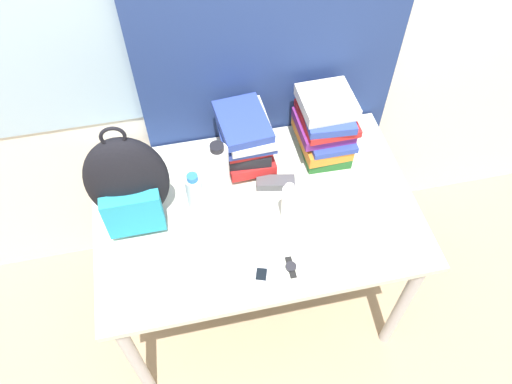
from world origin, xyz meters
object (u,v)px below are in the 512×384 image
object	(u,v)px
sunscreen_bottle	(288,203)
wristwatch	(291,267)
book_stack_left	(246,138)
sports_bottle	(219,172)
backpack	(128,184)
water_bottle	(195,193)
book_stack_center	(325,125)
cell_phone	(261,275)
sunglasses_case	(275,183)

from	to	relation	value
sunscreen_bottle	wristwatch	world-z (taller)	sunscreen_bottle
book_stack_left	wristwatch	size ratio (longest dim) A/B	3.25
book_stack_left	wristwatch	xyz separation A→B (m)	(0.05, -0.52, -0.12)
sports_bottle	wristwatch	xyz separation A→B (m)	(0.18, -0.37, -0.13)
sports_bottle	wristwatch	world-z (taller)	sports_bottle
sports_bottle	wristwatch	distance (m)	0.43
backpack	sports_bottle	world-z (taller)	backpack
sports_bottle	water_bottle	bearing A→B (deg)	-159.18
book_stack_left	wristwatch	bearing A→B (deg)	-84.24
backpack	book_stack_center	distance (m)	0.79
book_stack_left	water_bottle	distance (m)	0.30
water_bottle	cell_phone	distance (m)	0.39
water_bottle	cell_phone	bearing A→B (deg)	-62.82
sports_bottle	sunglasses_case	size ratio (longest dim) A/B	1.76
water_bottle	book_stack_center	bearing A→B (deg)	18.77
water_bottle	sunscreen_bottle	xyz separation A→B (m)	(0.32, -0.12, 0.00)
book_stack_left	sunscreen_bottle	xyz separation A→B (m)	(0.09, -0.31, -0.04)
sunglasses_case	sports_bottle	bearing A→B (deg)	178.64
sunglasses_case	backpack	bearing A→B (deg)	-176.30
book_stack_center	sunglasses_case	world-z (taller)	book_stack_center
sunglasses_case	book_stack_left	bearing A→B (deg)	118.57
cell_phone	sports_bottle	bearing A→B (deg)	101.22
cell_phone	sunglasses_case	size ratio (longest dim) A/B	0.72
sports_bottle	sunglasses_case	distance (m)	0.24
book_stack_left	cell_phone	distance (m)	0.55
book_stack_center	water_bottle	world-z (taller)	book_stack_center
book_stack_left	book_stack_center	xyz separation A→B (m)	(0.32, -0.00, 0.01)
water_bottle	cell_phone	size ratio (longest dim) A/B	1.62
book_stack_left	sports_bottle	bearing A→B (deg)	-131.27
backpack	sports_bottle	xyz separation A→B (m)	(0.32, 0.04, -0.07)
sports_bottle	sunglasses_case	xyz separation A→B (m)	(0.22, -0.01, -0.12)
book_stack_center	cell_phone	bearing A→B (deg)	-125.19
book_stack_center	sunscreen_bottle	world-z (taller)	book_stack_center
backpack	book_stack_left	xyz separation A→B (m)	(0.45, 0.19, -0.07)
sunglasses_case	wristwatch	size ratio (longest dim) A/B	1.86
sunscreen_bottle	wristwatch	xyz separation A→B (m)	(-0.04, -0.21, -0.09)
sports_bottle	cell_phone	world-z (taller)	sports_bottle
book_stack_left	water_bottle	bearing A→B (deg)	-140.98
book_stack_center	cell_phone	xyz separation A→B (m)	(-0.37, -0.53, -0.13)
book_stack_center	backpack	bearing A→B (deg)	-166.25
water_bottle	sunglasses_case	xyz separation A→B (m)	(0.32, 0.03, -0.07)
book_stack_left	water_bottle	size ratio (longest dim) A/B	1.49
cell_phone	book_stack_center	bearing A→B (deg)	54.81
backpack	wristwatch	world-z (taller)	backpack
backpack	sunscreen_bottle	xyz separation A→B (m)	(0.54, -0.12, -0.11)
backpack	sports_bottle	distance (m)	0.33
sunscreen_bottle	sunglasses_case	distance (m)	0.17
book_stack_left	sports_bottle	xyz separation A→B (m)	(-0.13, -0.15, 0.01)
backpack	sunscreen_bottle	world-z (taller)	backpack
backpack	cell_phone	world-z (taller)	backpack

